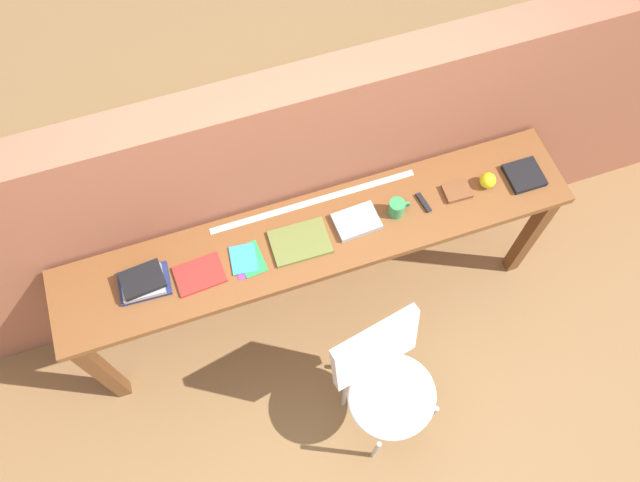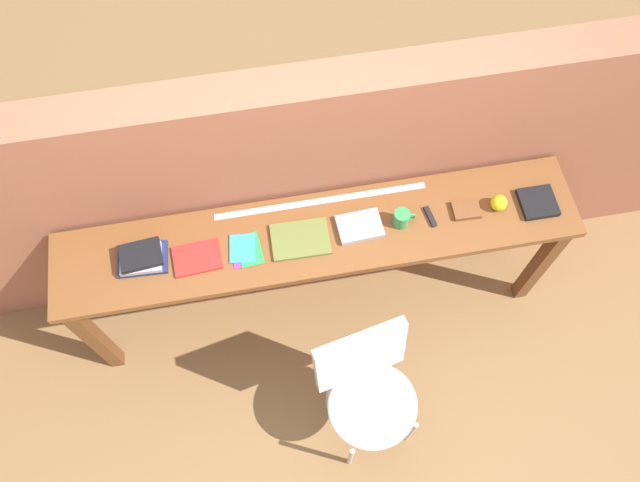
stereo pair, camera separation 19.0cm
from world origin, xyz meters
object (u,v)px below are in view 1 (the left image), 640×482
book_stack_leftmost (143,282)px  book_open_centre (300,242)px  mug (397,208)px  multitool_folded (424,203)px  pamphlet_pile_colourful (246,260)px  sports_ball_small (488,180)px  magazine_cycling (200,274)px  book_repair_rightmost (524,175)px  chair_white_moulded (386,380)px  leather_journal_brown (457,191)px

book_stack_leftmost → book_open_centre: (0.73, -0.02, -0.02)m
mug → multitool_folded: size_ratio=1.00×
pamphlet_pile_colourful → sports_ball_small: 1.22m
pamphlet_pile_colourful → book_open_centre: (0.26, 0.01, 0.00)m
magazine_cycling → book_repair_rightmost: book_repair_rightmost is taller
pamphlet_pile_colourful → chair_white_moulded: bearing=-54.2°
pamphlet_pile_colourful → leather_journal_brown: 1.07m
leather_journal_brown → sports_ball_small: 0.16m
pamphlet_pile_colourful → mug: mug is taller
pamphlet_pile_colourful → multitool_folded: (0.89, 0.02, 0.00)m
leather_journal_brown → book_repair_rightmost: (0.35, -0.02, 0.00)m
book_open_centre → book_repair_rightmost: bearing=1.0°
book_stack_leftmost → leather_journal_brown: bearing=-0.3°
book_stack_leftmost → magazine_cycling: 0.25m
book_repair_rightmost → mug: bearing=179.2°
leather_journal_brown → book_repair_rightmost: bearing=-1.6°
book_open_centre → book_repair_rightmost: 1.16m
pamphlet_pile_colourful → sports_ball_small: bearing=0.8°
book_stack_leftmost → chair_white_moulded: bearing=-36.0°
multitool_folded → book_repair_rightmost: bearing=-2.0°
book_stack_leftmost → book_open_centre: size_ratio=0.87×
sports_ball_small → book_repair_rightmost: size_ratio=0.46×
book_stack_leftmost → book_repair_rightmost: 1.89m
pamphlet_pile_colourful → leather_journal_brown: leather_journal_brown is taller
magazine_cycling → leather_journal_brown: (1.29, 0.02, 0.00)m
chair_white_moulded → book_repair_rightmost: book_repair_rightmost is taller
book_open_centre → sports_ball_small: size_ratio=3.42×
magazine_cycling → book_open_centre: size_ratio=0.81×
pamphlet_pile_colourful → leather_journal_brown: bearing=1.2°
multitool_folded → book_repair_rightmost: size_ratio=0.64×
multitool_folded → leather_journal_brown: (0.18, 0.00, 0.00)m
magazine_cycling → multitool_folded: size_ratio=1.98×
pamphlet_pile_colourful → sports_ball_small: (1.22, 0.02, 0.03)m
chair_white_moulded → book_open_centre: book_open_centre is taller
magazine_cycling → mug: bearing=-2.5°
multitool_folded → book_stack_leftmost: bearing=179.5°
book_open_centre → book_repair_rightmost: book_repair_rightmost is taller
book_open_centre → mug: (0.48, 0.01, 0.04)m
pamphlet_pile_colourful → mug: size_ratio=1.62×
book_stack_leftmost → magazine_cycling: bearing=-7.5°
multitool_folded → book_open_centre: bearing=-179.0°
pamphlet_pile_colourful → multitool_folded: size_ratio=1.62×
magazine_cycling → book_stack_leftmost: bearing=169.0°
mug → magazine_cycling: bearing=-179.0°
book_open_centre → magazine_cycling: bearing=-177.5°
leather_journal_brown → mug: bearing=-176.6°
chair_white_moulded → book_repair_rightmost: bearing=34.6°
chair_white_moulded → multitool_folded: 0.87m
book_stack_leftmost → book_repair_rightmost: (1.89, -0.03, -0.02)m
chair_white_moulded → book_stack_leftmost: (-0.94, 0.68, 0.39)m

